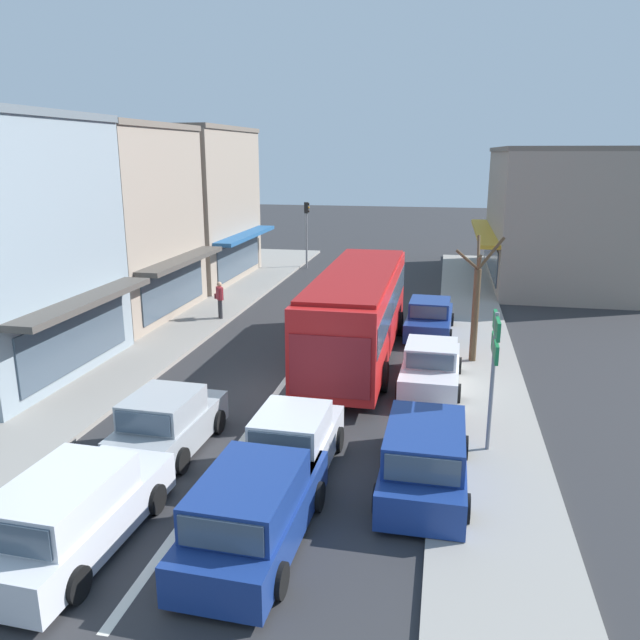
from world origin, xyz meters
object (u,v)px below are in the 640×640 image
(parked_wagon_kerb_front, at_px, (425,456))
(street_tree_right, at_px, (476,306))
(city_bus, at_px, (358,308))
(pedestrian_with_handbag_near, at_px, (220,298))
(wagon_adjacent_lane_trail, at_px, (254,510))
(directional_road_sign, at_px, (495,349))
(hatchback_queue_gap_filler, at_px, (294,442))
(parked_sedan_kerb_second, at_px, (431,367))
(traffic_light_downstreet, at_px, (307,224))
(parked_sedan_kerb_third, at_px, (429,319))
(wagon_behind_bus_near, at_px, (73,513))
(hatchback_adjacent_lane_lead, at_px, (168,423))

(parked_wagon_kerb_front, height_order, street_tree_right, street_tree_right)
(city_bus, height_order, pedestrian_with_handbag_near, city_bus)
(street_tree_right, relative_size, pedestrian_with_handbag_near, 2.76)
(wagon_adjacent_lane_trail, relative_size, directional_road_sign, 1.27)
(hatchback_queue_gap_filler, distance_m, street_tree_right, 9.79)
(city_bus, relative_size, directional_road_sign, 3.02)
(parked_sedan_kerb_second, xyz_separation_m, traffic_light_downstreet, (-8.40, 19.70, 2.19))
(parked_wagon_kerb_front, bearing_deg, pedestrian_with_handbag_near, 126.78)
(wagon_adjacent_lane_trail, height_order, parked_sedan_kerb_second, wagon_adjacent_lane_trail)
(city_bus, relative_size, parked_wagon_kerb_front, 2.40)
(city_bus, height_order, parked_sedan_kerb_second, city_bus)
(parked_sedan_kerb_third, distance_m, pedestrian_with_handbag_near, 9.10)
(wagon_behind_bus_near, relative_size, hatchback_queue_gap_filler, 1.22)
(hatchback_queue_gap_filler, bearing_deg, pedestrian_with_handbag_near, 117.20)
(traffic_light_downstreet, bearing_deg, parked_wagon_kerb_front, -71.98)
(street_tree_right, bearing_deg, parked_sedan_kerb_third, 115.41)
(city_bus, xyz_separation_m, traffic_light_downstreet, (-5.72, 17.42, 0.97))
(hatchback_adjacent_lane_lead, xyz_separation_m, parked_sedan_kerb_second, (6.27, 5.67, -0.05))
(hatchback_adjacent_lane_lead, xyz_separation_m, directional_road_sign, (7.80, 1.34, 1.99))
(wagon_adjacent_lane_trail, bearing_deg, parked_sedan_kerb_third, 79.52)
(parked_wagon_kerb_front, relative_size, pedestrian_with_handbag_near, 2.77)
(pedestrian_with_handbag_near, bearing_deg, wagon_behind_bus_near, -79.27)
(directional_road_sign, distance_m, pedestrian_with_handbag_near, 15.25)
(hatchback_queue_gap_filler, distance_m, parked_wagon_kerb_front, 3.01)
(street_tree_right, bearing_deg, hatchback_queue_gap_filler, -116.69)
(city_bus, distance_m, hatchback_adjacent_lane_lead, 8.81)
(hatchback_queue_gap_filler, xyz_separation_m, parked_wagon_kerb_front, (3.01, -0.16, 0.04))
(hatchback_queue_gap_filler, relative_size, pedestrian_with_handbag_near, 2.29)
(traffic_light_downstreet, relative_size, pedestrian_with_handbag_near, 2.58)
(parked_sedan_kerb_third, bearing_deg, city_bus, -123.43)
(pedestrian_with_handbag_near, bearing_deg, parked_wagon_kerb_front, -53.22)
(wagon_adjacent_lane_trail, bearing_deg, parked_wagon_kerb_front, 42.58)
(city_bus, relative_size, hatchback_queue_gap_filler, 2.91)
(wagon_behind_bus_near, height_order, hatchback_adjacent_lane_lead, wagon_behind_bus_near)
(wagon_adjacent_lane_trail, xyz_separation_m, parked_sedan_kerb_second, (3.01, 9.05, -0.08))
(parked_wagon_kerb_front, bearing_deg, wagon_behind_bus_near, -150.55)
(pedestrian_with_handbag_near, bearing_deg, city_bus, -31.00)
(hatchback_queue_gap_filler, bearing_deg, city_bus, 88.01)
(wagon_adjacent_lane_trail, bearing_deg, traffic_light_downstreet, 100.61)
(parked_wagon_kerb_front, height_order, parked_sedan_kerb_second, parked_wagon_kerb_front)
(parked_wagon_kerb_front, xyz_separation_m, traffic_light_downstreet, (-8.44, 25.95, 2.11))
(parked_wagon_kerb_front, bearing_deg, hatchback_adjacent_lane_lead, 174.81)
(parked_sedan_kerb_third, distance_m, traffic_light_downstreet, 16.11)
(hatchback_adjacent_lane_lead, height_order, directional_road_sign, directional_road_sign)
(street_tree_right, height_order, pedestrian_with_handbag_near, street_tree_right)
(parked_sedan_kerb_second, bearing_deg, street_tree_right, 61.64)
(wagon_behind_bus_near, distance_m, parked_wagon_kerb_front, 7.25)
(traffic_light_downstreet, bearing_deg, hatchback_queue_gap_filler, -78.10)
(hatchback_queue_gap_filler, bearing_deg, directional_road_sign, 21.31)
(parked_sedan_kerb_second, bearing_deg, city_bus, 139.46)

